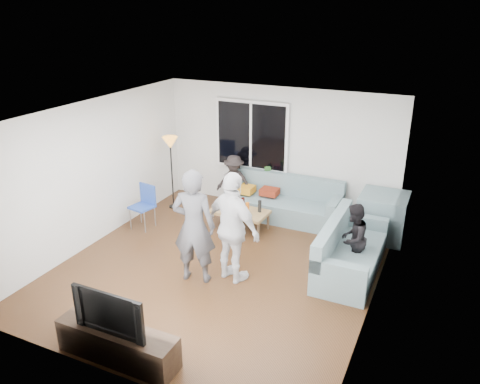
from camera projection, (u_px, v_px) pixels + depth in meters
The scene contains 32 objects.
floor at pixel (220, 267), 7.97m from camera, with size 5.00×5.50×0.04m, color #56351C.
ceiling at pixel (217, 112), 6.99m from camera, with size 5.00×5.50×0.04m, color white.
wall_back at pixel (280, 149), 9.82m from camera, with size 5.00×0.04×2.60m, color silver.
wall_front at pixel (102, 282), 5.15m from camera, with size 5.00×0.04×2.60m, color silver.
wall_left at pixel (93, 173), 8.47m from camera, with size 0.04×5.50×2.60m, color silver.
wall_right at pixel (381, 224), 6.50m from camera, with size 0.04×5.50×2.60m, color silver.
window_frame at pixel (252, 136), 9.89m from camera, with size 1.62×0.06×1.47m, color white.
window_glass at pixel (251, 136), 9.86m from camera, with size 1.50×0.02×1.35m, color black.
window_mullion at pixel (251, 136), 9.85m from camera, with size 0.05×0.03×1.35m, color white.
radiator at pixel (250, 191), 10.32m from camera, with size 1.30×0.12×0.62m, color silver.
potted_plant at pixel (267, 173), 9.96m from camera, with size 0.20×0.16×0.35m, color #33692A.
vase at pixel (238, 173), 10.26m from camera, with size 0.16×0.16×0.16m, color silver.
sofa_back_section at pixel (284, 199), 9.60m from camera, with size 2.30×0.85×0.85m, color slate, non-canonical shape.
sofa_right_section at pixel (352, 248), 7.69m from camera, with size 0.85×2.00×0.85m, color slate, non-canonical shape.
sofa_corner at pixel (382, 216), 8.83m from camera, with size 0.85×0.85×0.85m, color slate.
cushion_yellow at pixel (245, 189), 9.89m from camera, with size 0.38×0.32×0.14m, color orange.
cushion_red at pixel (269, 192), 9.75m from camera, with size 0.36×0.30×0.13m, color maroon.
coffee_table at pixel (239, 220), 9.21m from camera, with size 1.10×0.60×0.40m, color #A88951.
pitcher at pixel (232, 205), 9.15m from camera, with size 0.17×0.17×0.17m, color maroon.
side_chair at pixel (142, 207), 9.19m from camera, with size 0.40×0.40×0.86m, color #2545A0, non-canonical shape.
floor_lamp at pixel (172, 173), 10.00m from camera, with size 0.32×0.32×1.56m, color orange, non-canonical shape.
player_left at pixel (194, 227), 7.27m from camera, with size 0.68×0.44×1.86m, color #454449.
player_right at pixel (233, 228), 7.28m from camera, with size 1.06×0.44×1.80m, color silver.
spectator_right at pixel (353, 239), 7.61m from camera, with size 0.58×0.45×1.19m, color black.
spectator_back at pixel (234, 182), 10.00m from camera, with size 0.77×0.44×1.19m, color black.
tv_console at pixel (118, 344), 5.82m from camera, with size 1.60×0.40×0.44m, color #37291B.
television at pixel (114, 309), 5.64m from camera, with size 1.00×0.13×0.58m, color black.
bottle_d at pixel (247, 209), 8.89m from camera, with size 0.07×0.07×0.25m, color orange.
bottle_c at pixel (243, 203), 9.22m from camera, with size 0.07×0.07×0.21m, color black.
bottle_e at pixel (260, 206), 9.03m from camera, with size 0.07×0.07×0.23m, color black.
bottle_b at pixel (233, 206), 9.01m from camera, with size 0.08×0.08×0.26m, color #418B19.
bottle_a at pixel (228, 201), 9.26m from camera, with size 0.07×0.07×0.24m, color #D8580C.
Camera 1 is at (3.23, -6.14, 4.12)m, focal length 35.42 mm.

